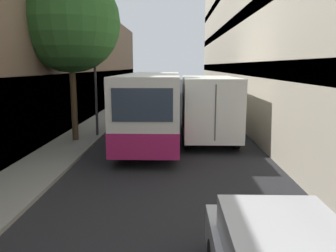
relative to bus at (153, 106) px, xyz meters
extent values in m
plane|color=#232326|center=(0.81, -0.96, -1.68)|extent=(150.00, 150.00, 0.00)
cube|color=gray|center=(-3.64, -0.96, -1.62)|extent=(2.07, 60.00, 0.12)
cube|color=brown|center=(-5.87, -0.96, 2.27)|extent=(2.40, 60.00, 7.90)
cube|color=black|center=(-5.21, -0.96, -0.10)|extent=(1.08, 60.00, 3.16)
cube|color=#333D47|center=(5.35, -0.96, 1.71)|extent=(1.08, 60.00, 0.70)
cube|color=#B7B7BC|center=(2.61, -11.30, -0.51)|extent=(1.62, 2.20, 0.53)
cube|color=silver|center=(0.00, 0.00, 0.12)|extent=(2.46, 9.51, 2.76)
cube|color=#B21E5B|center=(0.00, 0.00, -0.81)|extent=(2.48, 9.52, 0.90)
cube|color=#2D3847|center=(0.00, 0.00, 0.54)|extent=(2.49, 8.75, 0.88)
cube|color=#2D3847|center=(0.00, -4.76, 0.61)|extent=(2.01, 0.04, 1.10)
cylinder|color=black|center=(-1.08, 2.95, -1.18)|extent=(0.24, 1.00, 1.00)
cylinder|color=black|center=(1.08, 2.95, -1.18)|extent=(0.24, 1.00, 1.00)
cylinder|color=black|center=(-1.08, -2.94, -1.18)|extent=(0.24, 1.00, 1.00)
cylinder|color=black|center=(1.08, -2.94, -1.18)|extent=(0.24, 1.00, 1.00)
cube|color=silver|center=(2.65, 3.46, -0.18)|extent=(2.31, 1.97, 2.18)
cube|color=silver|center=(2.65, -0.05, 0.04)|extent=(2.41, 5.05, 2.63)
cube|color=#4C4C4C|center=(2.65, -2.58, 0.04)|extent=(0.05, 0.02, 2.24)
cylinder|color=black|center=(1.57, 3.46, -1.20)|extent=(0.22, 0.96, 0.96)
cylinder|color=black|center=(3.74, 3.46, -1.20)|extent=(0.22, 0.96, 0.96)
cylinder|color=black|center=(1.57, -1.44, -1.20)|extent=(0.22, 0.96, 0.96)
cylinder|color=black|center=(3.74, -1.44, -1.20)|extent=(0.22, 0.96, 0.96)
cube|color=navy|center=(-1.11, 9.11, -0.63)|extent=(1.81, 4.11, 1.58)
cube|color=#2D3847|center=(-1.11, 10.86, -0.36)|extent=(1.45, 0.04, 0.55)
cylinder|color=black|center=(-1.92, 10.30, -1.36)|extent=(0.16, 0.64, 0.64)
cylinder|color=black|center=(-0.29, 10.30, -1.36)|extent=(0.16, 0.64, 0.64)
cylinder|color=black|center=(-1.92, 7.92, -1.36)|extent=(0.16, 0.64, 0.64)
cylinder|color=black|center=(-0.29, 7.92, -1.36)|extent=(0.16, 0.64, 0.64)
cylinder|color=#38383D|center=(-2.85, 0.71, 1.94)|extent=(0.12, 0.12, 7.01)
cylinder|color=#4C3823|center=(-3.64, -0.35, 0.33)|extent=(0.28, 0.28, 3.79)
sphere|color=#285623|center=(-3.64, -0.35, 3.80)|extent=(4.49, 4.49, 4.49)
camera|label=1|loc=(1.11, -15.35, 1.86)|focal=35.00mm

